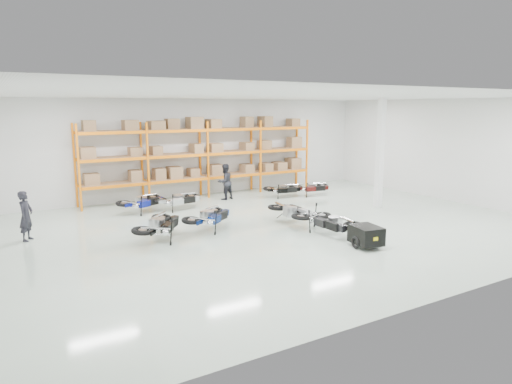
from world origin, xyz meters
TOP-DOWN VIEW (x-y plane):
  - room at (0.00, 0.00)m, footprint 18.00×18.00m
  - pallet_rack at (-0.00, 6.45)m, footprint 11.28×0.98m
  - structural_column at (5.20, 0.50)m, footprint 0.25×0.25m
  - moto_blue_centre at (-2.34, 0.83)m, footprint 2.09×1.89m
  - moto_silver_left at (0.52, -0.10)m, footprint 1.07×2.00m
  - moto_black_far_left at (-4.18, 0.53)m, footprint 2.01×2.17m
  - moto_touring_right at (0.83, -1.77)m, footprint 0.92×1.83m
  - trailer at (0.83, -3.37)m, footprint 0.85×1.57m
  - moto_back_a at (-3.52, 4.60)m, footprint 2.01×1.56m
  - moto_back_b at (-2.11, 4.37)m, footprint 1.81×1.03m
  - moto_back_c at (3.07, 4.37)m, footprint 1.69×1.07m
  - moto_back_d at (4.44, 4.02)m, footprint 1.74×1.12m
  - person_left at (-7.80, 2.55)m, footprint 0.62×0.69m
  - person_back at (0.47, 5.25)m, footprint 0.92×0.79m

SIDE VIEW (x-z plane):
  - trailer at x=0.83m, z-range 0.05..0.70m
  - moto_back_c at x=3.07m, z-range -0.03..0.99m
  - moto_back_d at x=4.44m, z-range -0.03..1.01m
  - moto_back_b at x=-2.11m, z-range -0.03..1.09m
  - moto_back_a at x=-3.52m, z-range -0.03..1.14m
  - moto_touring_right at x=0.83m, z-range -0.03..1.15m
  - moto_blue_centre at x=-2.34m, z-range -0.03..1.20m
  - moto_silver_left at x=0.52m, z-range -0.04..1.23m
  - moto_black_far_left at x=-4.18m, z-range -0.04..1.25m
  - person_left at x=-7.80m, z-range 0.00..1.58m
  - person_back at x=0.47m, z-range 0.00..1.62m
  - room at x=0.00m, z-range -6.75..11.25m
  - structural_column at x=5.20m, z-range 0.00..4.50m
  - pallet_rack at x=0.00m, z-range 0.45..4.07m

